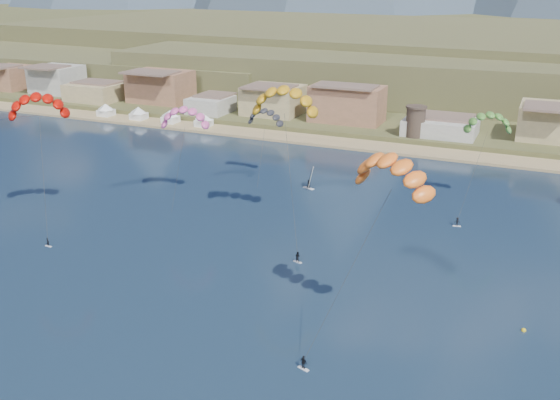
% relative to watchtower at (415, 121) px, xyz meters
% --- Properties ---
extents(ground, '(2400.00, 2400.00, 0.00)m').
position_rel_watchtower_xyz_m(ground, '(-5.00, -114.00, -6.37)').
color(ground, '#0E1A33').
rests_on(ground, ground).
extents(beach, '(2200.00, 12.00, 0.90)m').
position_rel_watchtower_xyz_m(beach, '(-5.00, -8.00, -6.12)').
color(beach, tan).
rests_on(beach, ground).
extents(land, '(2200.00, 900.00, 4.00)m').
position_rel_watchtower_xyz_m(land, '(-5.00, 446.00, -6.37)').
color(land, brown).
rests_on(land, ground).
extents(foothills, '(940.00, 210.00, 18.00)m').
position_rel_watchtower_xyz_m(foothills, '(17.39, 118.47, 2.71)').
color(foothills, brown).
rests_on(foothills, ground).
extents(town, '(400.00, 24.00, 12.00)m').
position_rel_watchtower_xyz_m(town, '(-45.00, 8.00, 1.63)').
color(town, beige).
rests_on(town, ground).
extents(watchtower, '(5.82, 5.82, 8.60)m').
position_rel_watchtower_xyz_m(watchtower, '(0.00, 0.00, 0.00)').
color(watchtower, '#47382D').
rests_on(watchtower, ground).
extents(beach_tents, '(43.40, 6.40, 5.00)m').
position_rel_watchtower_xyz_m(beach_tents, '(-81.25, -8.00, -2.66)').
color(beach_tents, white).
rests_on(beach_tents, ground).
extents(kitesurfer_red, '(13.70, 14.61, 26.66)m').
position_rel_watchtower_xyz_m(kitesurfer_red, '(-50.81, -85.66, 16.87)').
color(kitesurfer_red, silver).
rests_on(kitesurfer_red, ground).
extents(kitesurfer_yellow, '(14.93, 16.03, 28.96)m').
position_rel_watchtower_xyz_m(kitesurfer_yellow, '(-8.94, -71.08, 18.42)').
color(kitesurfer_yellow, silver).
rests_on(kitesurfer_yellow, ground).
extents(kitesurfer_orange, '(13.66, 16.03, 26.95)m').
position_rel_watchtower_xyz_m(kitesurfer_orange, '(17.07, -98.96, 16.79)').
color(kitesurfer_orange, silver).
rests_on(kitesurfer_orange, ground).
extents(kitesurfer_green, '(10.34, 17.30, 22.00)m').
position_rel_watchtower_xyz_m(kitesurfer_green, '(22.74, -43.36, 11.42)').
color(kitesurfer_green, silver).
rests_on(kitesurfer_green, ground).
extents(distant_kite_pink, '(10.96, 7.55, 21.55)m').
position_rel_watchtower_xyz_m(distant_kite_pink, '(-33.36, -64.95, 12.06)').
color(distant_kite_pink, '#262626').
rests_on(distant_kite_pink, ground).
extents(distant_kite_dark, '(8.91, 5.80, 18.03)m').
position_rel_watchtower_xyz_m(distant_kite_dark, '(-25.06, -44.58, 8.68)').
color(distant_kite_dark, '#262626').
rests_on(distant_kite_dark, ground).
extents(windsurfer, '(2.81, 3.07, 4.77)m').
position_rel_watchtower_xyz_m(windsurfer, '(-12.91, -47.74, -4.86)').
color(windsurfer, silver).
rests_on(windsurfer, ground).
extents(buoy, '(0.64, 0.64, 0.64)m').
position_rel_watchtower_xyz_m(buoy, '(34.13, -90.39, -6.26)').
color(buoy, yellow).
rests_on(buoy, ground).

